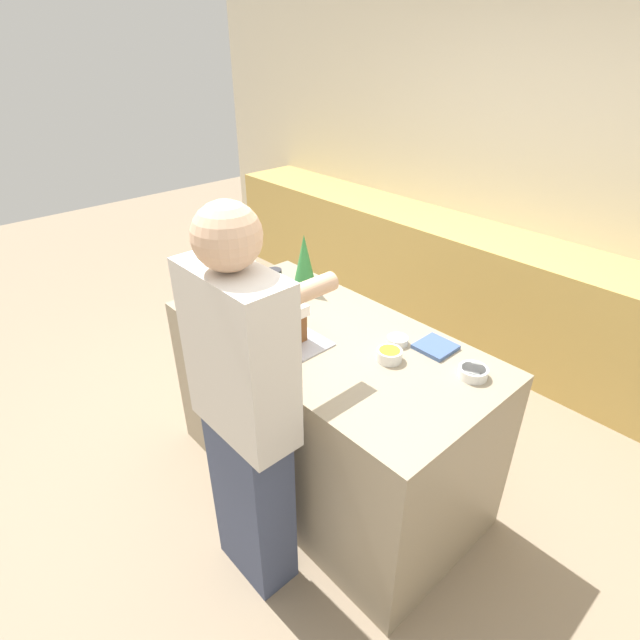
{
  "coord_description": "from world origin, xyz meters",
  "views": [
    {
      "loc": [
        1.49,
        -1.41,
        2.22
      ],
      "look_at": [
        -0.06,
        0.0,
        1.0
      ],
      "focal_mm": 28.0,
      "sensor_mm": 36.0,
      "label": 1
    }
  ],
  "objects_px": {
    "candy_bowl_far_right": "(389,355)",
    "mug": "(275,276)",
    "cookbook": "(436,347)",
    "baking_tray": "(284,338)",
    "candy_bowl_front_corner": "(266,291)",
    "decorative_tree": "(304,263)",
    "gingerbread_house": "(284,320)",
    "candy_bowl_behind_tray": "(473,372)",
    "candy_bowl_center_rear": "(398,340)",
    "person": "(246,415)"
  },
  "relations": [
    {
      "from": "candy_bowl_far_right",
      "to": "mug",
      "type": "relative_size",
      "value": 1.31
    },
    {
      "from": "cookbook",
      "to": "mug",
      "type": "xyz_separation_m",
      "value": [
        -1.05,
        -0.12,
        0.03
      ]
    },
    {
      "from": "baking_tray",
      "to": "candy_bowl_front_corner",
      "type": "bearing_deg",
      "value": 153.44
    },
    {
      "from": "baking_tray",
      "to": "decorative_tree",
      "type": "relative_size",
      "value": 1.23
    },
    {
      "from": "gingerbread_house",
      "to": "candy_bowl_behind_tray",
      "type": "distance_m",
      "value": 0.88
    },
    {
      "from": "mug",
      "to": "baking_tray",
      "type": "bearing_deg",
      "value": -33.66
    },
    {
      "from": "candy_bowl_front_corner",
      "to": "candy_bowl_center_rear",
      "type": "bearing_deg",
      "value": 10.06
    },
    {
      "from": "candy_bowl_center_rear",
      "to": "person",
      "type": "relative_size",
      "value": 0.06
    },
    {
      "from": "gingerbread_house",
      "to": "candy_bowl_center_rear",
      "type": "xyz_separation_m",
      "value": [
        0.39,
        0.37,
        -0.09
      ]
    },
    {
      "from": "candy_bowl_behind_tray",
      "to": "gingerbread_house",
      "type": "bearing_deg",
      "value": -152.52
    },
    {
      "from": "cookbook",
      "to": "mug",
      "type": "distance_m",
      "value": 1.06
    },
    {
      "from": "gingerbread_house",
      "to": "candy_bowl_center_rear",
      "type": "bearing_deg",
      "value": 43.24
    },
    {
      "from": "candy_bowl_behind_tray",
      "to": "cookbook",
      "type": "height_order",
      "value": "candy_bowl_behind_tray"
    },
    {
      "from": "candy_bowl_far_right",
      "to": "mug",
      "type": "distance_m",
      "value": 0.97
    },
    {
      "from": "baking_tray",
      "to": "candy_bowl_behind_tray",
      "type": "relative_size",
      "value": 3.32
    },
    {
      "from": "decorative_tree",
      "to": "candy_bowl_front_corner",
      "type": "distance_m",
      "value": 0.27
    },
    {
      "from": "candy_bowl_far_right",
      "to": "cookbook",
      "type": "bearing_deg",
      "value": 69.79
    },
    {
      "from": "person",
      "to": "candy_bowl_far_right",
      "type": "bearing_deg",
      "value": 76.9
    },
    {
      "from": "candy_bowl_center_rear",
      "to": "mug",
      "type": "relative_size",
      "value": 1.11
    },
    {
      "from": "person",
      "to": "cookbook",
      "type": "bearing_deg",
      "value": 75.04
    },
    {
      "from": "candy_bowl_front_corner",
      "to": "cookbook",
      "type": "height_order",
      "value": "candy_bowl_front_corner"
    },
    {
      "from": "candy_bowl_behind_tray",
      "to": "candy_bowl_center_rear",
      "type": "bearing_deg",
      "value": -174.69
    },
    {
      "from": "baking_tray",
      "to": "candy_bowl_far_right",
      "type": "bearing_deg",
      "value": 27.36
    },
    {
      "from": "baking_tray",
      "to": "cookbook",
      "type": "bearing_deg",
      "value": 40.81
    },
    {
      "from": "decorative_tree",
      "to": "candy_bowl_behind_tray",
      "type": "xyz_separation_m",
      "value": [
        1.1,
        -0.0,
        -0.14
      ]
    },
    {
      "from": "candy_bowl_center_rear",
      "to": "candy_bowl_behind_tray",
      "type": "bearing_deg",
      "value": 5.31
    },
    {
      "from": "mug",
      "to": "cookbook",
      "type": "bearing_deg",
      "value": 6.67
    },
    {
      "from": "candy_bowl_far_right",
      "to": "cookbook",
      "type": "relative_size",
      "value": 0.7
    },
    {
      "from": "baking_tray",
      "to": "candy_bowl_front_corner",
      "type": "xyz_separation_m",
      "value": [
        -0.44,
        0.22,
        0.02
      ]
    },
    {
      "from": "baking_tray",
      "to": "person",
      "type": "height_order",
      "value": "person"
    },
    {
      "from": "person",
      "to": "decorative_tree",
      "type": "bearing_deg",
      "value": 126.26
    },
    {
      "from": "baking_tray",
      "to": "candy_bowl_far_right",
      "type": "relative_size",
      "value": 3.59
    },
    {
      "from": "baking_tray",
      "to": "candy_bowl_far_right",
      "type": "distance_m",
      "value": 0.51
    },
    {
      "from": "decorative_tree",
      "to": "person",
      "type": "bearing_deg",
      "value": -53.74
    },
    {
      "from": "candy_bowl_far_right",
      "to": "baking_tray",
      "type": "bearing_deg",
      "value": -152.64
    },
    {
      "from": "candy_bowl_front_corner",
      "to": "candy_bowl_center_rear",
      "type": "distance_m",
      "value": 0.84
    },
    {
      "from": "decorative_tree",
      "to": "candy_bowl_behind_tray",
      "type": "distance_m",
      "value": 1.11
    },
    {
      "from": "candy_bowl_front_corner",
      "to": "person",
      "type": "relative_size",
      "value": 0.06
    },
    {
      "from": "gingerbread_house",
      "to": "candy_bowl_far_right",
      "type": "relative_size",
      "value": 2.14
    },
    {
      "from": "gingerbread_house",
      "to": "person",
      "type": "xyz_separation_m",
      "value": [
        0.3,
        -0.44,
        -0.14
      ]
    },
    {
      "from": "candy_bowl_front_corner",
      "to": "decorative_tree",
      "type": "bearing_deg",
      "value": 58.09
    },
    {
      "from": "candy_bowl_front_corner",
      "to": "person",
      "type": "height_order",
      "value": "person"
    },
    {
      "from": "candy_bowl_behind_tray",
      "to": "person",
      "type": "height_order",
      "value": "person"
    },
    {
      "from": "baking_tray",
      "to": "gingerbread_house",
      "type": "xyz_separation_m",
      "value": [
        0.0,
        0.0,
        0.1
      ]
    },
    {
      "from": "candy_bowl_front_corner",
      "to": "candy_bowl_center_rear",
      "type": "height_order",
      "value": "candy_bowl_front_corner"
    },
    {
      "from": "gingerbread_house",
      "to": "candy_bowl_behind_tray",
      "type": "bearing_deg",
      "value": 27.48
    },
    {
      "from": "mug",
      "to": "person",
      "type": "xyz_separation_m",
      "value": [
        0.81,
        -0.78,
        -0.07
      ]
    },
    {
      "from": "baking_tray",
      "to": "mug",
      "type": "xyz_separation_m",
      "value": [
        -0.51,
        0.34,
        0.04
      ]
    },
    {
      "from": "gingerbread_house",
      "to": "candy_bowl_behind_tray",
      "type": "xyz_separation_m",
      "value": [
        0.77,
        0.4,
        -0.08
      ]
    },
    {
      "from": "gingerbread_house",
      "to": "decorative_tree",
      "type": "bearing_deg",
      "value": 128.39
    }
  ]
}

